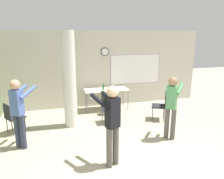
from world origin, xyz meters
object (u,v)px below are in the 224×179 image
(folding_table, at_px, (107,91))
(bottle_on_table, at_px, (103,87))
(chair_by_left_wall, at_px, (12,116))
(person_playing_front, at_px, (112,120))
(chair_mid_room, at_px, (161,104))
(person_watching_back, at_px, (18,109))
(person_playing_side, at_px, (172,103))
(chair_table_front, at_px, (109,106))

(folding_table, bearing_deg, bottle_on_table, -162.82)
(chair_by_left_wall, distance_m, person_playing_front, 3.17)
(chair_mid_room, bearing_deg, person_playing_front, -136.64)
(chair_by_left_wall, height_order, person_watching_back, person_watching_back)
(bottle_on_table, bearing_deg, chair_mid_room, -40.73)
(bottle_on_table, distance_m, person_playing_front, 3.45)
(bottle_on_table, relative_size, person_playing_side, 0.16)
(person_watching_back, bearing_deg, chair_table_front, 22.75)
(bottle_on_table, bearing_deg, chair_table_front, -94.22)
(chair_table_front, height_order, person_watching_back, person_watching_back)
(bottle_on_table, height_order, person_playing_front, person_playing_front)
(bottle_on_table, xyz_separation_m, chair_table_front, (-0.08, -1.12, -0.34))
(folding_table, height_order, person_playing_side, person_playing_side)
(person_playing_front, bearing_deg, chair_by_left_wall, 136.22)
(chair_mid_room, relative_size, person_playing_side, 0.52)
(chair_mid_room, height_order, person_playing_front, person_playing_front)
(chair_mid_room, height_order, chair_by_left_wall, same)
(chair_mid_room, distance_m, person_playing_side, 1.38)
(chair_table_front, xyz_separation_m, person_playing_side, (1.30, -1.49, 0.47))
(bottle_on_table, bearing_deg, folding_table, 17.18)
(person_playing_front, xyz_separation_m, person_playing_side, (1.79, 0.79, -0.04))
(chair_mid_room, relative_size, person_watching_back, 0.51)
(chair_mid_room, distance_m, person_watching_back, 4.19)
(person_playing_front, distance_m, person_playing_side, 1.96)
(chair_by_left_wall, relative_size, person_playing_side, 0.52)
(bottle_on_table, height_order, chair_by_left_wall, bottle_on_table)
(bottle_on_table, xyz_separation_m, person_playing_front, (-0.57, -3.40, 0.17))
(folding_table, relative_size, person_playing_side, 0.95)
(bottle_on_table, xyz_separation_m, chair_mid_room, (1.58, -1.36, -0.34))
(bottle_on_table, bearing_deg, person_playing_front, -99.55)
(chair_by_left_wall, bearing_deg, bottle_on_table, 23.45)
(folding_table, relative_size, chair_table_front, 1.82)
(person_playing_side, bearing_deg, person_watching_back, 172.78)
(chair_by_left_wall, bearing_deg, chair_mid_room, -1.73)
(chair_table_front, relative_size, chair_by_left_wall, 1.00)
(chair_table_front, bearing_deg, bottle_on_table, 85.78)
(bottle_on_table, distance_m, chair_table_front, 1.17)
(chair_table_front, xyz_separation_m, chair_by_left_wall, (-2.75, -0.11, 0.00))
(chair_mid_room, bearing_deg, bottle_on_table, 139.27)
(person_playing_front, relative_size, person_watching_back, 1.02)
(chair_table_front, bearing_deg, person_playing_front, -102.11)
(person_watching_back, bearing_deg, chair_by_left_wall, 110.00)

